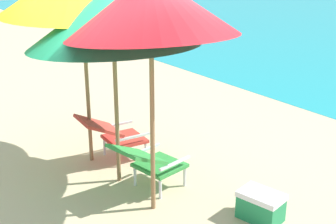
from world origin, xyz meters
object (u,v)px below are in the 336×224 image
(cooler_box, at_px, (261,206))
(lounge_chair_right, at_px, (149,160))
(beach_umbrella_right, at_px, (151,5))
(beach_umbrella_center, at_px, (113,17))
(lounge_chair_left, at_px, (113,133))

(cooler_box, bearing_deg, lounge_chair_right, -153.52)
(beach_umbrella_right, xyz_separation_m, cooler_box, (0.88, 0.80, -2.09))
(lounge_chair_right, bearing_deg, beach_umbrella_right, -28.60)
(beach_umbrella_center, height_order, cooler_box, beach_umbrella_center)
(lounge_chair_left, xyz_separation_m, cooler_box, (2.21, 0.52, -0.24))
(lounge_chair_right, height_order, cooler_box, lounge_chair_right)
(lounge_chair_right, relative_size, cooler_box, 1.80)
(lounge_chair_right, bearing_deg, cooler_box, 26.48)
(lounge_chair_right, distance_m, beach_umbrella_right, 1.89)
(beach_umbrella_right, bearing_deg, lounge_chair_right, 151.40)
(lounge_chair_right, xyz_separation_m, cooler_box, (1.22, 0.61, -0.24))
(beach_umbrella_right, bearing_deg, beach_umbrella_center, 177.84)
(lounge_chair_left, bearing_deg, lounge_chair_right, -4.91)
(lounge_chair_left, distance_m, cooler_box, 2.29)
(lounge_chair_right, xyz_separation_m, beach_umbrella_center, (-0.45, -0.16, 1.64))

